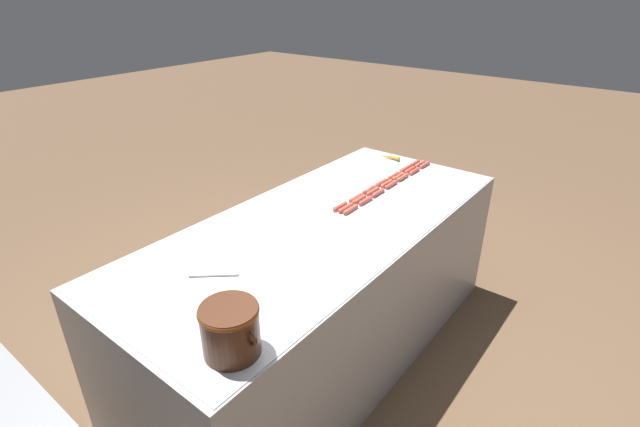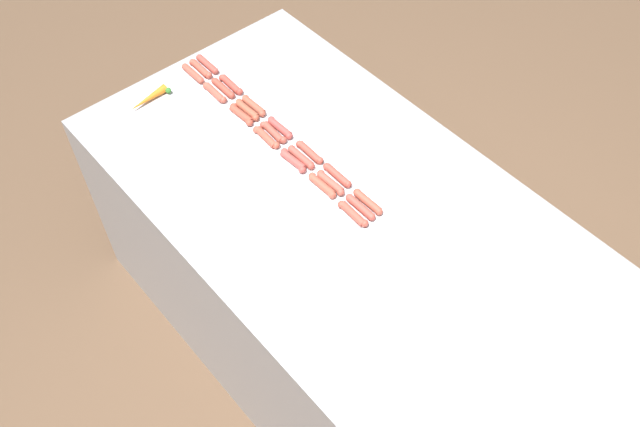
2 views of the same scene
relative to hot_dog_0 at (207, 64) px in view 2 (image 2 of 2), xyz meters
The scene contains 25 objects.
ground_plane 1.44m from the hot_dog_0, 86.95° to the left, with size 20.00×20.00×0.00m, color brown.
griddle_counter 1.20m from the hot_dog_0, 86.95° to the left, with size 1.04×2.43×0.90m.
hot_dog_0 is the anchor object (origin of this frame).
hot_dog_1 0.16m from the hot_dog_0, 89.84° to the left, with size 0.03×0.13×0.03m.
hot_dog_2 0.31m from the hot_dog_0, 88.94° to the left, with size 0.03×0.13×0.03m.
hot_dog_3 0.46m from the hot_dog_0, 89.46° to the left, with size 0.03×0.13×0.03m.
hot_dog_4 0.62m from the hot_dog_0, 89.82° to the left, with size 0.03×0.13×0.03m.
hot_dog_5 0.76m from the hot_dog_0, 89.99° to the left, with size 0.03×0.13×0.03m.
hot_dog_6 0.92m from the hot_dog_0, 89.92° to the left, with size 0.03×0.13×0.03m.
hot_dog_7 0.04m from the hot_dog_0, ahead, with size 0.03×0.13×0.03m.
hot_dog_8 0.16m from the hot_dog_0, 77.10° to the left, with size 0.03×0.13×0.03m.
hot_dog_9 0.31m from the hot_dog_0, 83.12° to the left, with size 0.03×0.13×0.03m.
hot_dog_10 0.46m from the hot_dog_0, 85.35° to the left, with size 0.03×0.13×0.03m.
hot_dog_11 0.62m from the hot_dog_0, 86.35° to the left, with size 0.03×0.13×0.03m.
hot_dog_12 0.77m from the hot_dog_0, 87.09° to the left, with size 0.03×0.13×0.03m.
hot_dog_13 0.92m from the hot_dog_0, 87.80° to the left, with size 0.03×0.13×0.03m.
hot_dog_14 0.07m from the hot_dog_0, ahead, with size 0.03×0.13×0.03m.
hot_dog_15 0.17m from the hot_dog_0, 64.21° to the left, with size 0.03×0.13×0.03m.
hot_dog_16 0.32m from the hot_dog_0, 77.67° to the left, with size 0.03×0.13×0.03m.
hot_dog_17 0.47m from the hot_dog_0, 81.22° to the left, with size 0.03×0.13×0.03m.
hot_dog_18 0.62m from the hot_dog_0, 83.47° to the left, with size 0.03×0.13×0.03m.
hot_dog_19 0.77m from the hot_dog_0, 84.87° to the left, with size 0.03×0.13×0.03m.
hot_dog_20 0.92m from the hot_dog_0, 85.49° to the left, with size 0.03×0.13×0.03m.
serving_spoon 1.89m from the hot_dog_0, 88.75° to the left, with size 0.23×0.21×0.02m.
carrot 0.28m from the hot_dog_0, ahead, with size 0.18×0.05×0.03m.
Camera 2 is at (1.00, 0.79, 2.69)m, focal length 39.04 mm.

